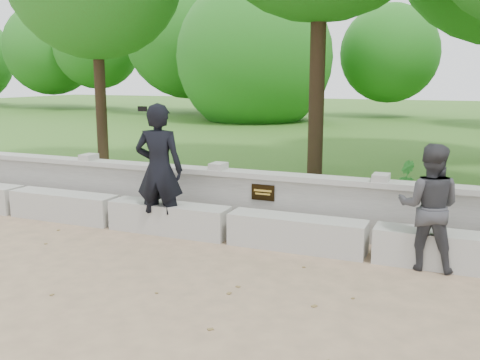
# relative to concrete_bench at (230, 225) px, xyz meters

# --- Properties ---
(ground) EXTENTS (80.00, 80.00, 0.00)m
(ground) POSITION_rel_concrete_bench_xyz_m (-0.00, -1.90, -0.22)
(ground) COLOR tan
(ground) RESTS_ON ground
(lawn) EXTENTS (40.00, 22.00, 0.25)m
(lawn) POSITION_rel_concrete_bench_xyz_m (-0.00, 12.10, -0.10)
(lawn) COLOR #33651E
(lawn) RESTS_ON ground
(concrete_bench) EXTENTS (11.90, 0.45, 0.45)m
(concrete_bench) POSITION_rel_concrete_bench_xyz_m (0.00, 0.00, 0.00)
(concrete_bench) COLOR #B8B6AE
(concrete_bench) RESTS_ON ground
(parapet_wall) EXTENTS (12.50, 0.35, 0.90)m
(parapet_wall) POSITION_rel_concrete_bench_xyz_m (0.00, 0.70, 0.24)
(parapet_wall) COLOR #ADABA4
(parapet_wall) RESTS_ON ground
(man_main) EXTENTS (0.80, 0.72, 1.96)m
(man_main) POSITION_rel_concrete_bench_xyz_m (-1.09, -0.10, 0.76)
(man_main) COLOR black
(man_main) RESTS_ON ground
(visitor_left) EXTENTS (0.76, 0.60, 1.55)m
(visitor_left) POSITION_rel_concrete_bench_xyz_m (2.69, -0.10, 0.55)
(visitor_left) COLOR #36363A
(visitor_left) RESTS_ON ground
(shrub_a) EXTENTS (0.31, 0.33, 0.52)m
(shrub_a) POSITION_rel_concrete_bench_xyz_m (-3.86, 1.40, 0.28)
(shrub_a) COLOR #2B7C2A
(shrub_a) RESTS_ON lawn
(shrub_b) EXTENTS (0.34, 0.38, 0.57)m
(shrub_b) POSITION_rel_concrete_bench_xyz_m (2.11, 3.26, 0.31)
(shrub_b) COLOR #2B7C2A
(shrub_b) RESTS_ON lawn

